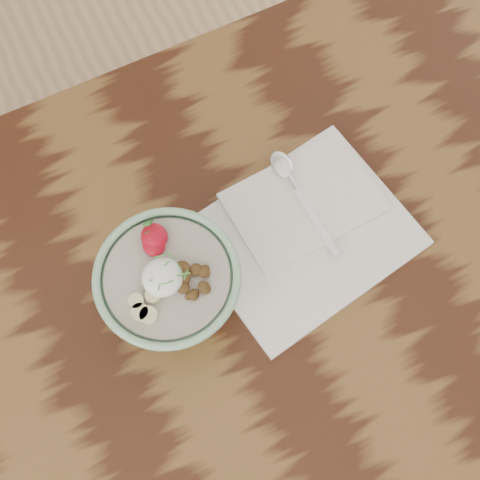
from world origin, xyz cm
name	(u,v)px	position (x,y,z in cm)	size (l,w,h in cm)	color
table	(264,352)	(0.00, 0.00, 65.70)	(160.00, 90.00, 75.00)	#35190D
breakfast_bowl	(170,285)	(-8.29, 9.82, 80.83)	(17.23, 17.23, 11.50)	#89B992
napkin	(304,229)	(10.90, 10.73, 75.68)	(29.50, 25.33, 1.62)	white
spoon	(291,179)	(12.32, 17.44, 76.99)	(2.97, 16.77, 0.88)	silver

